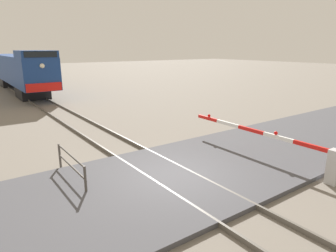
# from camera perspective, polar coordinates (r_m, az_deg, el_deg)

# --- Properties ---
(ground_plane) EXTENTS (160.00, 160.00, 0.00)m
(ground_plane) POSITION_cam_1_polar(r_m,az_deg,el_deg) (10.18, 1.00, -10.19)
(ground_plane) COLOR slate
(rail_track_left) EXTENTS (0.08, 80.00, 0.15)m
(rail_track_left) POSITION_cam_1_polar(r_m,az_deg,el_deg) (9.77, -2.43, -10.82)
(rail_track_left) COLOR #59544C
(rail_track_left) RESTS_ON ground_plane
(rail_track_right) EXTENTS (0.08, 80.00, 0.15)m
(rail_track_right) POSITION_cam_1_polar(r_m,az_deg,el_deg) (10.55, 4.17, -8.83)
(rail_track_right) COLOR #59544C
(rail_track_right) RESTS_ON ground_plane
(road_surface) EXTENTS (36.00, 5.73, 0.15)m
(road_surface) POSITION_cam_1_polar(r_m,az_deg,el_deg) (10.15, 1.01, -9.81)
(road_surface) COLOR #47474C
(road_surface) RESTS_ON ground_plane
(locomotive) EXTENTS (2.72, 19.13, 4.08)m
(locomotive) POSITION_cam_1_polar(r_m,az_deg,el_deg) (33.42, -26.54, 9.59)
(locomotive) COLOR black
(locomotive) RESTS_ON ground_plane
(crossing_gate) EXTENTS (0.36, 7.07, 1.27)m
(crossing_gate) POSITION_cam_1_polar(r_m,az_deg,el_deg) (11.41, 24.45, -4.40)
(crossing_gate) COLOR silver
(crossing_gate) RESTS_ON ground_plane
(guard_railing) EXTENTS (0.08, 2.61, 0.95)m
(guard_railing) POSITION_cam_1_polar(r_m,az_deg,el_deg) (10.34, -18.07, -6.82)
(guard_railing) COLOR #4C4742
(guard_railing) RESTS_ON ground_plane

